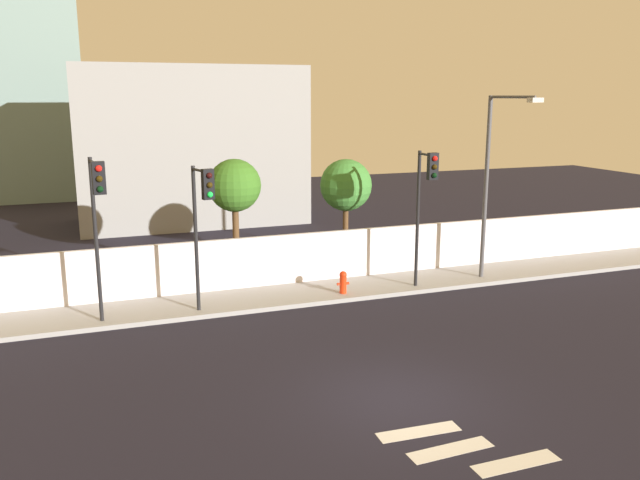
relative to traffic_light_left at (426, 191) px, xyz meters
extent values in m
plane|color=black|center=(-4.57, -7.05, -3.66)|extent=(80.00, 80.00, 0.00)
cube|color=#999999|center=(-4.57, 1.15, -3.59)|extent=(36.00, 2.40, 0.15)
cube|color=silver|center=(-4.57, 2.44, -2.61)|extent=(36.00, 0.18, 1.80)
cube|color=silver|center=(-3.69, -10.30, -3.66)|extent=(1.80, 0.45, 0.01)
cube|color=silver|center=(-4.61, -9.45, -3.66)|extent=(1.81, 0.50, 0.01)
cube|color=silver|center=(-4.86, -8.60, -3.66)|extent=(1.82, 0.52, 0.01)
cylinder|color=black|center=(0.00, 0.50, -1.09)|extent=(0.12, 0.12, 4.84)
cylinder|color=black|center=(0.00, 0.04, 1.23)|extent=(0.08, 0.92, 0.08)
cube|color=black|center=(0.00, -0.42, 0.88)|extent=(0.34, 0.20, 0.90)
sphere|color=red|center=(0.00, -0.54, 1.15)|extent=(0.18, 0.18, 0.18)
sphere|color=#33260A|center=(0.00, -0.54, 0.87)|extent=(0.18, 0.18, 0.18)
sphere|color=black|center=(0.00, -0.54, 0.59)|extent=(0.18, 0.18, 0.18)
cylinder|color=black|center=(-7.82, 0.50, -1.21)|extent=(0.12, 0.12, 4.61)
cylinder|color=black|center=(-7.69, -0.02, 1.00)|extent=(0.32, 1.06, 0.08)
cube|color=black|center=(-7.57, -0.54, 0.65)|extent=(0.38, 0.27, 0.90)
sphere|color=black|center=(-7.54, -0.66, 0.92)|extent=(0.18, 0.18, 0.18)
sphere|color=#33260A|center=(-7.54, -0.66, 0.64)|extent=(0.18, 0.18, 0.18)
sphere|color=#19F24C|center=(-7.54, -0.66, 0.36)|extent=(0.18, 0.18, 0.18)
cylinder|color=black|center=(-10.77, 0.50, -1.03)|extent=(0.12, 0.12, 4.97)
cylinder|color=black|center=(-10.68, -0.20, 1.35)|extent=(0.24, 1.42, 0.08)
cube|color=black|center=(-10.60, -0.91, 1.00)|extent=(0.36, 0.24, 0.90)
sphere|color=red|center=(-10.59, -1.03, 1.27)|extent=(0.18, 0.18, 0.18)
sphere|color=#33260A|center=(-10.59, -1.03, 0.99)|extent=(0.18, 0.18, 0.18)
sphere|color=black|center=(-10.59, -1.03, 0.71)|extent=(0.18, 0.18, 0.18)
cylinder|color=#4C4C51|center=(2.91, 0.70, -0.16)|extent=(0.16, 0.16, 6.70)
cylinder|color=#4C4C51|center=(3.16, -0.21, 3.14)|extent=(0.59, 1.85, 0.10)
cube|color=beige|center=(3.41, -1.12, 3.04)|extent=(0.64, 0.39, 0.16)
cylinder|color=red|center=(-2.81, 0.55, -3.21)|extent=(0.24, 0.24, 0.62)
sphere|color=red|center=(-2.81, 0.55, -2.86)|extent=(0.26, 0.26, 0.26)
cylinder|color=red|center=(-2.98, 0.55, -3.17)|extent=(0.10, 0.09, 0.09)
cylinder|color=red|center=(-2.64, 0.55, -3.17)|extent=(0.10, 0.09, 0.09)
cylinder|color=brown|center=(-5.81, 3.67, -2.10)|extent=(0.24, 0.24, 3.13)
sphere|color=#3A7222|center=(-5.81, 3.67, -0.01)|extent=(1.93, 1.93, 1.93)
cylinder|color=brown|center=(-1.43, 3.67, -2.21)|extent=(0.21, 0.21, 2.91)
sphere|color=#3C8033|center=(-1.43, 3.67, -0.20)|extent=(2.01, 2.01, 2.01)
cube|color=gray|center=(-5.32, 16.44, 0.52)|extent=(11.87, 6.00, 8.37)
cube|color=gray|center=(-13.86, 28.44, 7.56)|extent=(6.89, 5.00, 22.45)
camera|label=1|loc=(-11.12, -19.54, 3.21)|focal=36.71mm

